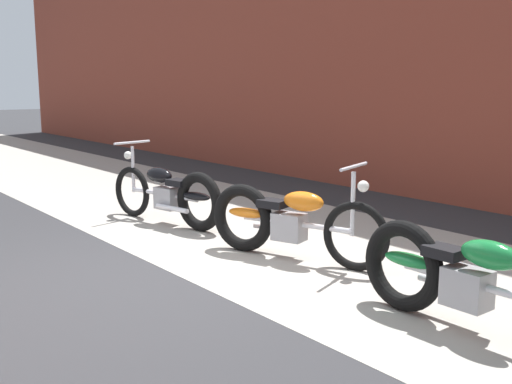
{
  "coord_description": "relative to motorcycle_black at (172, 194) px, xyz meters",
  "views": [
    {
      "loc": [
        4.8,
        -2.79,
        1.77
      ],
      "look_at": [
        0.32,
        0.75,
        0.75
      ],
      "focal_mm": 42.38,
      "sensor_mm": 36.0,
      "label": 1
    }
  ],
  "objects": [
    {
      "name": "motorcycle_black",
      "position": [
        0.0,
        0.0,
        0.0
      ],
      "size": [
        1.99,
        0.67,
        1.03
      ],
      "rotation": [
        0.0,
        0.0,
        3.34
      ],
      "color": "black",
      "rests_on": "ground"
    },
    {
      "name": "motorcycle_green",
      "position": [
        4.19,
        -0.09,
        0.0
      ],
      "size": [
        2.01,
        0.58,
        1.03
      ],
      "rotation": [
        0.0,
        0.0,
        -0.0
      ],
      "color": "black",
      "rests_on": "ground"
    },
    {
      "name": "motorcycle_orange",
      "position": [
        2.0,
        0.13,
        0.0
      ],
      "size": [
        1.93,
        0.88,
        1.03
      ],
      "rotation": [
        0.0,
        0.0,
        0.34
      ],
      "color": "black",
      "rests_on": "ground"
    },
    {
      "name": "ground_plane",
      "position": [
        1.76,
        -1.03,
        -0.4
      ],
      "size": [
        80.0,
        80.0,
        0.0
      ],
      "primitive_type": "plane",
      "color": "#2D2D30"
    },
    {
      "name": "sidewalk_slab",
      "position": [
        1.76,
        0.72,
        -0.4
      ],
      "size": [
        36.0,
        3.5,
        0.01
      ],
      "primitive_type": "cube",
      "color": "#9E998E",
      "rests_on": "ground"
    }
  ]
}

